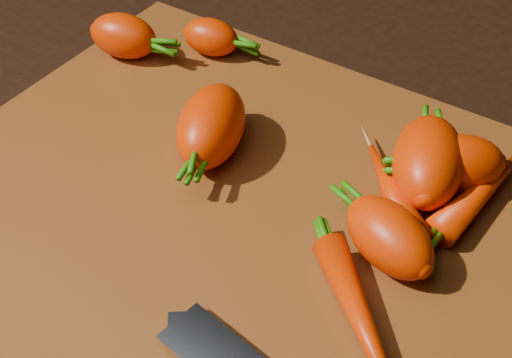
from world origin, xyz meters
The scene contains 11 objects.
ground centered at (0.00, 0.00, -0.01)m, with size 2.00×2.00×0.01m, color black.
cutting_board centered at (0.00, 0.00, 0.01)m, with size 0.50×0.40×0.01m, color brown.
carrot_0 centered at (-0.21, 0.10, 0.03)m, with size 0.07×0.04×0.04m, color #EA2F00.
carrot_1 centered at (-0.06, 0.04, 0.04)m, with size 0.09×0.05×0.05m, color #EA2F00.
carrot_2 centered at (0.10, 0.09, 0.04)m, with size 0.09×0.05×0.05m, color #EA2F00.
carrot_3 centered at (0.12, 0.10, 0.04)m, with size 0.07×0.05×0.05m, color #EA2F00.
carrot_4 centered at (-0.14, 0.15, 0.03)m, with size 0.05×0.04×0.04m, color #EA2F00.
carrot_5 centered at (0.11, 0.01, 0.03)m, with size 0.08×0.04×0.04m, color #EA2F00.
carrot_6 centered at (0.15, 0.10, 0.02)m, with size 0.12×0.03×0.03m, color #EA2F00.
carrot_7 centered at (0.13, -0.06, 0.02)m, with size 0.14×0.02×0.02m, color #EA2F00.
carrot_8 centered at (0.09, 0.06, 0.03)m, with size 0.10×0.03×0.03m, color #EA2F00.
Camera 1 is at (0.21, -0.31, 0.40)m, focal length 50.00 mm.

